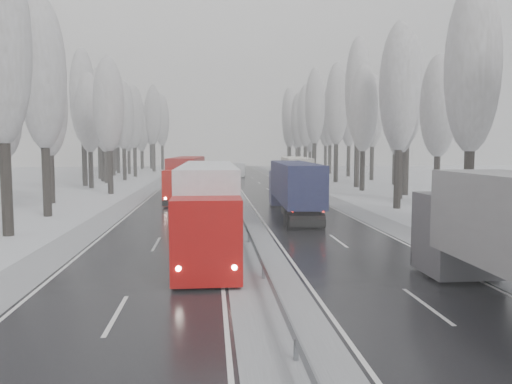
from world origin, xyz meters
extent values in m
plane|color=silver|center=(0.00, 0.00, 0.00)|extent=(260.00, 260.00, 0.00)
cube|color=black|center=(5.25, 30.00, 0.01)|extent=(7.50, 200.00, 0.03)
cube|color=black|center=(-5.25, 30.00, 0.01)|extent=(7.50, 200.00, 0.03)
cube|color=#9FA1A7|center=(0.00, 30.00, 0.02)|extent=(3.00, 200.00, 0.04)
cube|color=#9FA1A7|center=(10.20, 30.00, 0.02)|extent=(2.40, 200.00, 0.04)
cube|color=#9FA1A7|center=(-10.20, 30.00, 0.02)|extent=(2.40, 200.00, 0.04)
cube|color=slate|center=(0.00, 30.00, 0.60)|extent=(0.06, 200.00, 0.32)
cube|color=slate|center=(0.00, -4.00, 0.30)|extent=(0.12, 0.12, 0.60)
cube|color=slate|center=(0.00, 28.00, 0.30)|extent=(0.12, 0.12, 0.60)
cube|color=slate|center=(0.00, 60.00, 0.30)|extent=(0.12, 0.12, 0.60)
cylinder|color=black|center=(15.04, 15.67, 2.80)|extent=(0.68, 0.68, 5.60)
ellipsoid|color=gray|center=(15.04, 15.67, 10.80)|extent=(3.60, 3.60, 11.45)
cylinder|color=black|center=(14.51, 27.03, 2.81)|extent=(0.68, 0.68, 5.62)
ellipsoid|color=gray|center=(14.51, 27.03, 10.84)|extent=(3.60, 3.60, 11.48)
cylinder|color=black|center=(20.02, 31.03, 2.47)|extent=(0.64, 0.64, 4.94)
ellipsoid|color=gray|center=(20.02, 31.03, 9.53)|extent=(3.60, 3.60, 10.09)
cylinder|color=black|center=(17.90, 35.17, 2.66)|extent=(0.66, 0.66, 5.32)
ellipsoid|color=gray|center=(17.90, 35.17, 10.27)|extent=(3.60, 3.60, 10.88)
cylinder|color=black|center=(20.12, 39.17, 3.16)|extent=(0.72, 0.72, 6.31)
ellipsoid|color=gray|center=(20.12, 39.17, 12.17)|extent=(3.60, 3.60, 12.90)
cylinder|color=black|center=(17.02, 45.60, 2.69)|extent=(0.67, 0.67, 5.38)
ellipsoid|color=gray|center=(17.02, 45.60, 10.37)|extent=(3.60, 3.60, 10.98)
cylinder|color=black|center=(23.31, 49.60, 2.30)|extent=(0.62, 0.62, 4.59)
ellipsoid|color=gray|center=(23.31, 49.60, 8.86)|extent=(3.60, 3.60, 9.39)
cylinder|color=black|center=(17.90, 51.02, 3.47)|extent=(0.76, 0.76, 6.95)
ellipsoid|color=gray|center=(17.90, 51.02, 13.40)|extent=(3.60, 3.60, 14.19)
cylinder|color=black|center=(24.81, 55.02, 3.30)|extent=(0.74, 0.74, 6.59)
ellipsoid|color=gray|center=(24.81, 55.02, 12.71)|extent=(3.60, 3.60, 13.46)
cylinder|color=black|center=(17.56, 61.27, 3.18)|extent=(0.72, 0.72, 6.37)
ellipsoid|color=gray|center=(17.56, 61.27, 12.28)|extent=(3.60, 3.60, 13.01)
cylinder|color=black|center=(24.72, 65.27, 2.99)|extent=(0.70, 0.70, 5.97)
ellipsoid|color=gray|center=(24.72, 65.27, 11.52)|extent=(3.60, 3.60, 12.20)
cylinder|color=black|center=(16.34, 71.95, 3.33)|extent=(0.74, 0.74, 6.65)
ellipsoid|color=gray|center=(16.34, 71.95, 12.83)|extent=(3.60, 3.60, 13.59)
cylinder|color=black|center=(23.71, 75.95, 3.07)|extent=(0.71, 0.71, 6.14)
ellipsoid|color=gray|center=(23.71, 75.95, 11.84)|extent=(3.60, 3.60, 12.54)
cylinder|color=black|center=(16.56, 81.70, 3.03)|extent=(0.71, 0.71, 6.05)
ellipsoid|color=gray|center=(16.56, 81.70, 11.68)|extent=(3.60, 3.60, 12.37)
cylinder|color=black|center=(22.48, 85.70, 3.15)|extent=(0.72, 0.72, 6.30)
ellipsoid|color=gray|center=(22.48, 85.70, 12.15)|extent=(3.60, 3.60, 12.87)
cylinder|color=black|center=(16.63, 89.21, 2.94)|extent=(0.70, 0.70, 5.88)
ellipsoid|color=gray|center=(16.63, 89.21, 11.33)|extent=(3.60, 3.60, 12.00)
cylinder|color=black|center=(19.77, 93.21, 2.43)|extent=(0.64, 0.64, 4.86)
ellipsoid|color=gray|center=(19.77, 93.21, 9.37)|extent=(3.60, 3.60, 9.92)
cylinder|color=black|center=(15.73, 96.32, 2.99)|extent=(0.70, 0.70, 5.98)
ellipsoid|color=gray|center=(15.73, 96.32, 11.53)|extent=(3.60, 3.60, 12.21)
cylinder|color=black|center=(24.94, 100.32, 3.09)|extent=(0.71, 0.71, 6.19)
ellipsoid|color=gray|center=(24.94, 100.32, 11.93)|extent=(3.60, 3.60, 12.64)
cylinder|color=black|center=(17.04, 106.16, 3.43)|extent=(0.75, 0.75, 6.86)
ellipsoid|color=gray|center=(17.04, 106.16, 13.22)|extent=(3.60, 3.60, 14.01)
cylinder|color=black|center=(24.02, 110.16, 2.77)|extent=(0.68, 0.68, 5.55)
ellipsoid|color=gray|center=(24.02, 110.16, 10.70)|extent=(3.60, 3.60, 11.33)
cylinder|color=black|center=(18.73, 116.73, 3.05)|extent=(0.71, 0.71, 6.09)
ellipsoid|color=gray|center=(18.73, 116.73, 11.75)|extent=(3.60, 3.60, 12.45)
cylinder|color=black|center=(21.55, 120.73, 2.74)|extent=(0.67, 0.67, 5.49)
ellipsoid|color=gray|center=(21.55, 120.73, 10.58)|extent=(3.60, 3.60, 11.21)
cylinder|color=black|center=(-14.71, 15.70, 3.07)|extent=(0.71, 0.71, 6.14)
ellipsoid|color=gray|center=(-14.71, 15.70, 11.85)|extent=(3.60, 3.60, 12.55)
cylinder|color=black|center=(-15.13, 24.57, 2.92)|extent=(0.69, 0.69, 5.83)
ellipsoid|color=gray|center=(-15.13, 24.57, 11.25)|extent=(3.60, 3.60, 11.92)
cylinder|color=black|center=(-17.75, 34.20, 2.52)|extent=(0.65, 0.65, 5.03)
ellipsoid|color=gray|center=(-17.75, 34.20, 9.70)|extent=(3.60, 3.60, 10.28)
cylinder|color=black|center=(-23.52, 38.20, 2.36)|extent=(0.63, 0.63, 4.73)
ellipsoid|color=gray|center=(-23.52, 38.20, 9.12)|extent=(3.60, 3.60, 9.66)
cylinder|color=black|center=(-13.94, 43.73, 2.72)|extent=(0.67, 0.67, 5.44)
ellipsoid|color=gray|center=(-13.94, 43.73, 10.49)|extent=(3.60, 3.60, 11.11)
cylinder|color=black|center=(-21.85, 47.73, 2.86)|extent=(0.69, 0.69, 5.72)
ellipsoid|color=gray|center=(-21.85, 47.73, 11.04)|extent=(3.60, 3.60, 11.69)
cylinder|color=black|center=(-18.26, 52.71, 2.61)|extent=(0.66, 0.66, 5.23)
ellipsoid|color=gray|center=(-18.26, 52.71, 10.08)|extent=(3.60, 3.60, 10.68)
cylinder|color=black|center=(-20.05, 56.71, 3.30)|extent=(0.74, 0.74, 6.60)
ellipsoid|color=gray|center=(-20.05, 56.71, 12.74)|extent=(3.60, 3.60, 13.49)
cylinder|color=black|center=(-18.16, 62.35, 2.58)|extent=(0.65, 0.65, 5.16)
ellipsoid|color=gray|center=(-18.16, 62.35, 9.95)|extent=(3.60, 3.60, 10.54)
cylinder|color=black|center=(-19.54, 66.35, 2.90)|extent=(0.69, 0.69, 5.79)
ellipsoid|color=gray|center=(-19.54, 66.35, 11.18)|extent=(3.60, 3.60, 11.84)
cylinder|color=black|center=(-16.58, 69.11, 2.82)|extent=(0.68, 0.68, 5.64)
ellipsoid|color=gray|center=(-16.58, 69.11, 10.89)|extent=(3.60, 3.60, 11.53)
cylinder|color=black|center=(-21.42, 73.11, 3.28)|extent=(0.73, 0.73, 6.56)
ellipsoid|color=gray|center=(-21.42, 73.11, 12.65)|extent=(3.60, 3.60, 13.40)
cylinder|color=black|center=(-16.33, 79.19, 2.90)|extent=(0.69, 0.69, 5.79)
ellipsoid|color=gray|center=(-16.33, 79.19, 11.17)|extent=(3.60, 3.60, 11.84)
cylinder|color=black|center=(-21.09, 83.19, 3.32)|extent=(0.74, 0.74, 6.65)
ellipsoid|color=gray|center=(-21.09, 83.19, 12.82)|extent=(3.60, 3.60, 13.58)
cylinder|color=black|center=(-18.93, 88.54, 2.56)|extent=(0.65, 0.65, 5.12)
ellipsoid|color=gray|center=(-18.93, 88.54, 9.88)|extent=(3.60, 3.60, 10.46)
cylinder|color=black|center=(-21.82, 92.54, 2.92)|extent=(0.69, 0.69, 5.84)
ellipsoid|color=gray|center=(-21.82, 92.54, 11.26)|extent=(3.60, 3.60, 11.92)
cylinder|color=black|center=(-15.07, 99.33, 3.34)|extent=(0.74, 0.74, 6.67)
ellipsoid|color=gray|center=(-15.07, 99.33, 12.87)|extent=(3.60, 3.60, 13.63)
cylinder|color=black|center=(-24.20, 103.33, 3.15)|extent=(0.72, 0.72, 6.31)
ellipsoid|color=gray|center=(-24.20, 103.33, 12.16)|extent=(3.60, 3.60, 12.88)
cylinder|color=black|center=(-14.05, 108.72, 3.14)|extent=(0.72, 0.72, 6.29)
ellipsoid|color=gray|center=(-14.05, 108.72, 12.12)|extent=(3.60, 3.60, 12.84)
cylinder|color=black|center=(-19.66, 112.72, 2.43)|extent=(0.64, 0.64, 4.86)
ellipsoid|color=gray|center=(-19.66, 112.72, 9.36)|extent=(3.60, 3.60, 9.92)
cylinder|color=black|center=(-17.56, 115.31, 3.31)|extent=(0.74, 0.74, 6.63)
ellipsoid|color=gray|center=(-17.56, 115.31, 12.78)|extent=(3.60, 3.60, 13.54)
cylinder|color=black|center=(-20.33, 119.31, 2.89)|extent=(0.69, 0.69, 5.79)
ellipsoid|color=gray|center=(-20.33, 119.31, 11.16)|extent=(3.60, 3.60, 11.82)
cube|color=#4B4B50|center=(8.20, 4.53, 1.84)|extent=(2.79, 2.91, 3.35)
cube|color=black|center=(8.19, 5.93, 2.62)|extent=(2.57, 0.11, 1.12)
cube|color=black|center=(8.19, 6.04, 0.50)|extent=(2.79, 0.17, 0.56)
cylinder|color=black|center=(7.02, 3.64, 0.58)|extent=(0.39, 1.16, 1.16)
cylinder|color=black|center=(9.37, 3.64, 0.58)|extent=(0.39, 1.16, 1.16)
sphere|color=white|center=(7.13, 6.07, 0.95)|extent=(0.25, 0.25, 0.25)
sphere|color=white|center=(9.26, 6.07, 0.95)|extent=(0.25, 0.25, 0.25)
cube|color=navy|center=(4.66, 30.04, 1.73)|extent=(2.72, 2.82, 3.14)
cube|color=black|center=(4.72, 31.35, 2.46)|extent=(2.41, 0.20, 1.05)
cube|color=black|center=(4.72, 31.45, 0.47)|extent=(2.62, 0.26, 0.52)
cube|color=#131335|center=(4.34, 21.89, 2.83)|extent=(3.20, 13.70, 2.93)
cube|color=black|center=(4.07, 15.04, 0.58)|extent=(2.41, 0.22, 0.47)
cube|color=black|center=(4.20, 18.12, 0.78)|extent=(2.53, 5.84, 0.47)
cube|color=black|center=(4.10, 15.61, 0.37)|extent=(2.41, 0.16, 0.63)
cylinder|color=black|center=(3.53, 29.25, 0.54)|extent=(0.41, 1.10, 1.09)
cylinder|color=black|center=(5.73, 29.16, 0.54)|extent=(0.41, 1.10, 1.09)
cylinder|color=black|center=(3.08, 17.75, 0.54)|extent=(0.41, 1.10, 1.09)
cylinder|color=black|center=(5.28, 17.66, 0.54)|extent=(0.41, 1.10, 1.09)
cylinder|color=black|center=(3.03, 16.39, 0.54)|extent=(0.41, 1.10, 1.09)
cylinder|color=black|center=(5.22, 16.30, 0.54)|extent=(0.41, 1.10, 1.09)
sphere|color=#FF0C05|center=(3.08, 15.00, 1.41)|extent=(0.21, 0.21, 0.21)
sphere|color=#FF0C05|center=(5.06, 14.93, 1.41)|extent=(0.21, 0.21, 0.21)
sphere|color=white|center=(3.73, 31.52, 0.89)|extent=(0.23, 0.23, 0.23)
sphere|color=white|center=(5.71, 31.45, 0.89)|extent=(0.23, 0.23, 0.23)
cube|color=beige|center=(8.48, 50.16, 1.72)|extent=(2.81, 2.90, 3.13)
cube|color=black|center=(8.58, 51.46, 2.45)|extent=(2.40, 0.29, 1.04)
cube|color=black|center=(8.59, 51.56, 0.47)|extent=(2.61, 0.36, 0.52)
cube|color=silver|center=(7.86, 42.04, 2.82)|extent=(3.69, 13.73, 2.92)
cube|color=black|center=(7.34, 35.23, 0.57)|extent=(2.40, 0.31, 0.47)
cube|color=black|center=(7.57, 38.30, 0.78)|extent=(2.73, 5.90, 0.47)
cube|color=black|center=(7.38, 35.80, 0.37)|extent=(2.40, 0.25, 0.63)
cylinder|color=black|center=(7.32, 49.41, 0.54)|extent=(0.45, 1.11, 1.09)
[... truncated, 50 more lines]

